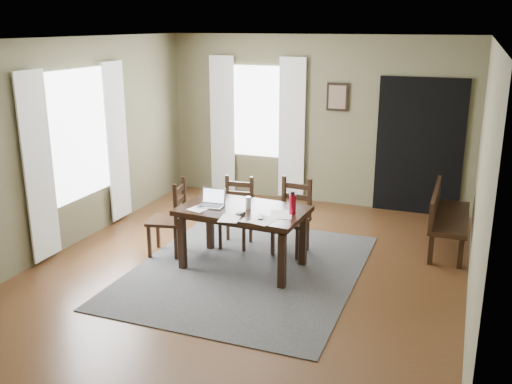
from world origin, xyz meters
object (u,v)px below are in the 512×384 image
at_px(dining_table, 243,216).
at_px(laptop, 212,201).
at_px(chair_back_right, 292,217).
at_px(bench, 445,213).
at_px(chair_end, 170,219).
at_px(chair_back_left, 237,213).
at_px(water_bottle, 293,204).

relative_size(dining_table, laptop, 4.79).
xyz_separation_m(chair_back_right, bench, (1.82, 0.84, 0.01)).
relative_size(dining_table, chair_back_right, 1.60).
distance_m(chair_end, chair_back_left, 0.90).
height_order(bench, laptop, laptop).
distance_m(bench, laptop, 3.05).
bearing_deg(chair_back_left, bench, 13.18).
height_order(laptop, water_bottle, water_bottle).
bearing_deg(water_bottle, bench, 42.89).
relative_size(chair_back_left, laptop, 2.84).
distance_m(chair_back_right, laptop, 1.11).
distance_m(dining_table, chair_back_right, 0.81).
height_order(dining_table, chair_back_left, chair_back_left).
relative_size(chair_end, water_bottle, 3.68).
bearing_deg(water_bottle, chair_end, 178.82).
bearing_deg(water_bottle, laptop, -177.24).
relative_size(chair_end, chair_back_right, 1.02).
distance_m(chair_end, laptop, 0.72).
relative_size(dining_table, bench, 1.08).
bearing_deg(dining_table, laptop, -171.08).
height_order(chair_back_right, laptop, chair_back_right).
xyz_separation_m(chair_end, laptop, (0.64, -0.08, 0.32)).
bearing_deg(chair_back_right, bench, 30.56).
distance_m(bench, water_bottle, 2.24).
height_order(chair_end, laptop, chair_end).
relative_size(chair_back_right, laptop, 2.99).
relative_size(dining_table, chair_back_left, 1.69).
xyz_separation_m(chair_back_right, water_bottle, (0.20, -0.66, 0.40)).
bearing_deg(laptop, chair_end, 167.34).
bearing_deg(chair_back_right, chair_end, -150.49).
height_order(dining_table, chair_back_right, chair_back_right).
xyz_separation_m(dining_table, bench, (2.23, 1.51, -0.18)).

